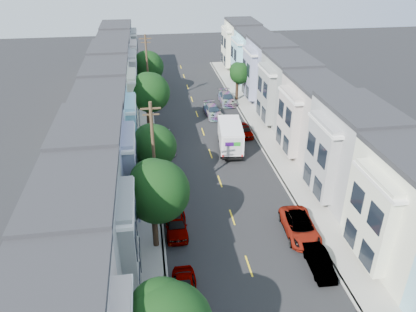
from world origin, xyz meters
The scene contains 25 objects.
ground centered at (0.00, 0.00, 0.00)m, with size 160.00×160.00×0.00m, color black.
road_slab centered at (0.00, 15.00, 0.01)m, with size 12.00×70.00×0.02m, color black.
curb_left centered at (-6.05, 15.00, 0.07)m, with size 0.30×70.00×0.15m, color gray.
curb_right centered at (6.05, 15.00, 0.07)m, with size 0.30×70.00×0.15m, color gray.
sidewalk_left centered at (-7.35, 15.00, 0.07)m, with size 2.60×70.00×0.15m, color gray.
sidewalk_right centered at (7.35, 15.00, 0.07)m, with size 2.60×70.00×0.15m, color gray.
centerline centered at (0.00, 15.00, 0.00)m, with size 0.12×70.00×0.01m, color gold.
townhouse_row_left centered at (-11.15, 15.00, 0.00)m, with size 5.00×70.00×8.50m, color #B9ADA4.
townhouse_row_right centered at (11.15, 15.00, 0.00)m, with size 5.00×70.00×8.50m, color #B9ADA4.
tree_b centered at (-6.30, -2.76, 5.00)m, with size 4.70×4.70×7.38m.
tree_c centered at (-6.30, 5.83, 4.38)m, with size 4.14×4.14×6.48m.
tree_d centered at (-6.30, 18.17, 5.39)m, with size 4.70×4.70×7.77m.
tree_e centered at (-6.30, 32.55, 4.53)m, with size 4.70×4.70×6.90m.
tree_far_r centered at (6.89, 28.64, 4.05)m, with size 3.10×3.10×5.65m.
utility_pole_near centered at (-6.30, 2.00, 5.15)m, with size 1.60×0.26×10.00m.
utility_pole_far centered at (-6.30, 28.00, 5.15)m, with size 1.60×0.26×10.00m.
fedex_truck centered at (2.38, 12.81, 1.73)m, with size 2.48×6.45×3.09m.
lead_sedan centered at (2.07, 23.04, 0.71)m, with size 1.99×4.74×1.42m, color black.
parked_left_b centered at (-4.90, -8.38, 0.72)m, with size 1.69×4.42×1.43m, color black.
parked_left_c centered at (-4.90, -1.18, 0.73)m, with size 1.73×4.53×1.47m, color #9EA3AB.
parked_left_d centered at (-4.90, 13.95, 0.72)m, with size 2.02×4.80×1.44m, color #630D0B.
parked_right_a centered at (4.90, -7.05, 0.64)m, with size 1.36×3.85×1.28m, color #3E3E3E.
parked_right_b centered at (4.90, -3.03, 0.73)m, with size 2.44×5.28×1.47m, color silver.
parked_right_c centered at (4.90, 16.22, 0.66)m, with size 1.57×4.09×1.33m, color black.
parked_right_d centered at (4.90, 27.61, 0.75)m, with size 2.09×4.98×1.49m, color black.
Camera 1 is at (-6.34, -27.70, 20.97)m, focal length 35.00 mm.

